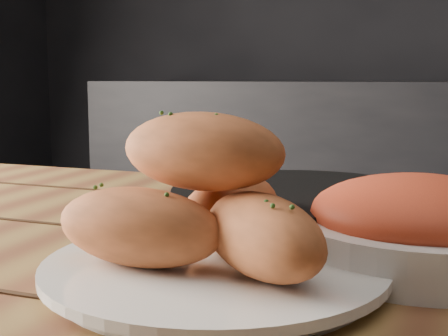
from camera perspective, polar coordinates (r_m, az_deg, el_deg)
plate at (r=0.50m, az=-0.82°, el=-9.39°), size 0.27×0.27×0.02m
bread_rolls at (r=0.49m, az=-1.51°, el=-3.46°), size 0.24×0.22×0.12m
skillet at (r=0.67m, az=7.09°, el=-3.73°), size 0.41×0.28×0.05m
bowl at (r=0.57m, az=17.36°, el=-5.08°), size 0.22×0.22×0.08m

